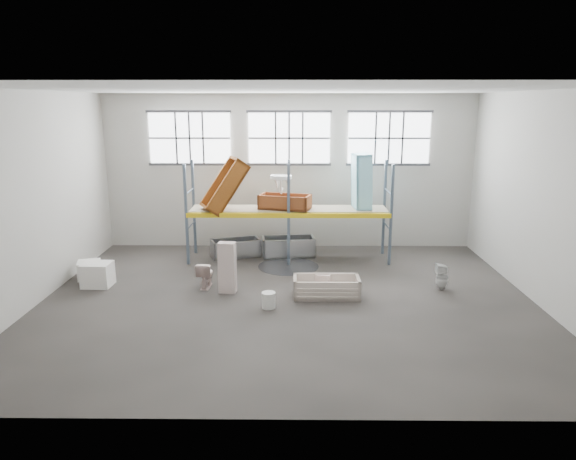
{
  "coord_description": "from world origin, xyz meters",
  "views": [
    {
      "loc": [
        0.15,
        -12.09,
        4.72
      ],
      "look_at": [
        0.0,
        1.5,
        1.4
      ],
      "focal_mm": 32.68,
      "sensor_mm": 36.0,
      "label": 1
    }
  ],
  "objects_px": {
    "bathtub_beige": "(326,287)",
    "steel_tub_left": "(236,248)",
    "toilet_white": "(442,277)",
    "cistern_tall": "(227,268)",
    "steel_tub_right": "(288,247)",
    "blue_tub_upright": "(362,182)",
    "rust_tub_flat": "(285,202)",
    "bucket": "(269,300)",
    "carton_near": "(97,275)",
    "toilet_beige": "(205,274)"
  },
  "relations": [
    {
      "from": "toilet_white",
      "to": "bucket",
      "type": "bearing_deg",
      "value": -72.99
    },
    {
      "from": "rust_tub_flat",
      "to": "bucket",
      "type": "distance_m",
      "value": 4.21
    },
    {
      "from": "carton_near",
      "to": "toilet_white",
      "type": "bearing_deg",
      "value": -1.06
    },
    {
      "from": "rust_tub_flat",
      "to": "bucket",
      "type": "relative_size",
      "value": 3.98
    },
    {
      "from": "steel_tub_right",
      "to": "toilet_white",
      "type": "bearing_deg",
      "value": -37.11
    },
    {
      "from": "steel_tub_left",
      "to": "bucket",
      "type": "xyz_separation_m",
      "value": [
        1.23,
        -4.25,
        -0.08
      ]
    },
    {
      "from": "rust_tub_flat",
      "to": "carton_near",
      "type": "height_order",
      "value": "rust_tub_flat"
    },
    {
      "from": "bathtub_beige",
      "to": "carton_near",
      "type": "relative_size",
      "value": 2.26
    },
    {
      "from": "steel_tub_right",
      "to": "blue_tub_upright",
      "type": "distance_m",
      "value": 3.05
    },
    {
      "from": "bucket",
      "to": "steel_tub_left",
      "type": "bearing_deg",
      "value": 106.21
    },
    {
      "from": "toilet_beige",
      "to": "cistern_tall",
      "type": "distance_m",
      "value": 0.79
    },
    {
      "from": "blue_tub_upright",
      "to": "bathtub_beige",
      "type": "bearing_deg",
      "value": -110.46
    },
    {
      "from": "blue_tub_upright",
      "to": "bucket",
      "type": "bearing_deg",
      "value": -123.01
    },
    {
      "from": "cistern_tall",
      "to": "bucket",
      "type": "height_order",
      "value": "cistern_tall"
    },
    {
      "from": "rust_tub_flat",
      "to": "steel_tub_right",
      "type": "bearing_deg",
      "value": 77.92
    },
    {
      "from": "toilet_white",
      "to": "bucket",
      "type": "xyz_separation_m",
      "value": [
        -4.42,
        -1.3,
        -0.15
      ]
    },
    {
      "from": "bucket",
      "to": "toilet_beige",
      "type": "bearing_deg",
      "value": 140.64
    },
    {
      "from": "bathtub_beige",
      "to": "toilet_beige",
      "type": "bearing_deg",
      "value": 168.49
    },
    {
      "from": "toilet_beige",
      "to": "carton_near",
      "type": "height_order",
      "value": "toilet_beige"
    },
    {
      "from": "bathtub_beige",
      "to": "steel_tub_left",
      "type": "relative_size",
      "value": 1.11
    },
    {
      "from": "toilet_beige",
      "to": "blue_tub_upright",
      "type": "distance_m",
      "value": 5.47
    },
    {
      "from": "cistern_tall",
      "to": "bucket",
      "type": "relative_size",
      "value": 3.45
    },
    {
      "from": "toilet_white",
      "to": "bathtub_beige",
      "type": "bearing_deg",
      "value": -79.65
    },
    {
      "from": "bathtub_beige",
      "to": "toilet_beige",
      "type": "xyz_separation_m",
      "value": [
        -3.13,
        0.63,
        0.1
      ]
    },
    {
      "from": "steel_tub_left",
      "to": "blue_tub_upright",
      "type": "xyz_separation_m",
      "value": [
        3.85,
        -0.22,
        2.12
      ]
    },
    {
      "from": "toilet_white",
      "to": "blue_tub_upright",
      "type": "xyz_separation_m",
      "value": [
        -1.8,
        2.73,
        2.05
      ]
    },
    {
      "from": "bucket",
      "to": "cistern_tall",
      "type": "bearing_deg",
      "value": 136.37
    },
    {
      "from": "bathtub_beige",
      "to": "bucket",
      "type": "xyz_separation_m",
      "value": [
        -1.41,
        -0.78,
        -0.05
      ]
    },
    {
      "from": "bathtub_beige",
      "to": "cistern_tall",
      "type": "relative_size",
      "value": 1.26
    },
    {
      "from": "blue_tub_upright",
      "to": "toilet_white",
      "type": "bearing_deg",
      "value": -56.61
    },
    {
      "from": "bathtub_beige",
      "to": "rust_tub_flat",
      "type": "relative_size",
      "value": 1.09
    },
    {
      "from": "bucket",
      "to": "carton_near",
      "type": "height_order",
      "value": "carton_near"
    },
    {
      "from": "toilet_white",
      "to": "bucket",
      "type": "relative_size",
      "value": 1.81
    },
    {
      "from": "toilet_white",
      "to": "rust_tub_flat",
      "type": "xyz_separation_m",
      "value": [
        -4.1,
        2.57,
        1.48
      ]
    },
    {
      "from": "carton_near",
      "to": "steel_tub_right",
      "type": "bearing_deg",
      "value": 29.81
    },
    {
      "from": "cistern_tall",
      "to": "carton_near",
      "type": "relative_size",
      "value": 1.8
    },
    {
      "from": "bathtub_beige",
      "to": "toilet_white",
      "type": "bearing_deg",
      "value": 9.55
    },
    {
      "from": "steel_tub_right",
      "to": "bucket",
      "type": "relative_size",
      "value": 4.28
    },
    {
      "from": "toilet_white",
      "to": "steel_tub_right",
      "type": "height_order",
      "value": "toilet_white"
    },
    {
      "from": "toilet_beige",
      "to": "steel_tub_right",
      "type": "bearing_deg",
      "value": -122.55
    },
    {
      "from": "steel_tub_right",
      "to": "toilet_beige",
      "type": "bearing_deg",
      "value": -126.21
    },
    {
      "from": "steel_tub_left",
      "to": "bucket",
      "type": "relative_size",
      "value": 3.92
    },
    {
      "from": "blue_tub_upright",
      "to": "carton_near",
      "type": "height_order",
      "value": "blue_tub_upright"
    },
    {
      "from": "cistern_tall",
      "to": "steel_tub_right",
      "type": "distance_m",
      "value": 3.64
    },
    {
      "from": "toilet_white",
      "to": "rust_tub_flat",
      "type": "relative_size",
      "value": 0.46
    },
    {
      "from": "steel_tub_right",
      "to": "steel_tub_left",
      "type": "bearing_deg",
      "value": -177.26
    },
    {
      "from": "blue_tub_upright",
      "to": "bucket",
      "type": "distance_m",
      "value": 5.29
    },
    {
      "from": "toilet_beige",
      "to": "steel_tub_left",
      "type": "height_order",
      "value": "toilet_beige"
    },
    {
      "from": "toilet_white",
      "to": "bucket",
      "type": "height_order",
      "value": "toilet_white"
    },
    {
      "from": "steel_tub_right",
      "to": "bucket",
      "type": "distance_m",
      "value": 4.35
    }
  ]
}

